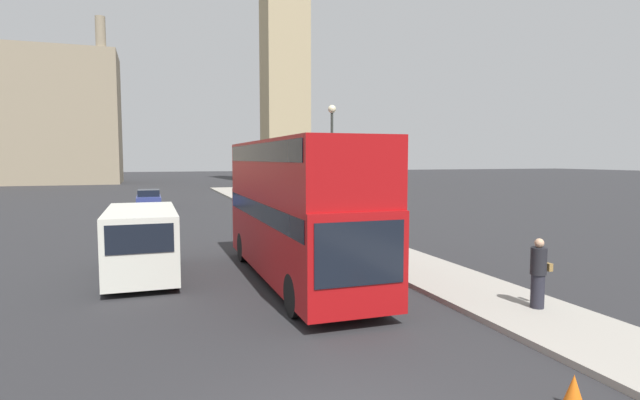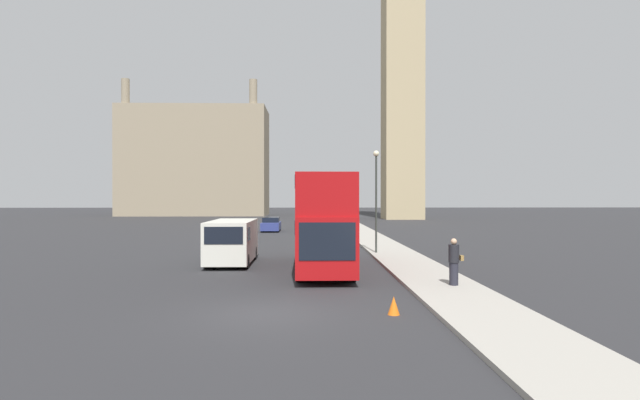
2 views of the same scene
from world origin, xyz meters
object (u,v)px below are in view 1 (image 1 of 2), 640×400
red_double_decker_bus (296,203)px  white_van (142,241)px  pedestrian (538,273)px  parked_sedan (149,199)px  street_lamp (332,154)px

red_double_decker_bus → white_van: red_double_decker_bus is taller
pedestrian → parked_sedan: (-9.39, 32.33, -0.38)m
pedestrian → parked_sedan: 33.67m
white_van → pedestrian: 12.08m
white_van → parked_sedan: bearing=89.5°
white_van → street_lamp: size_ratio=0.86×
parked_sedan → red_double_decker_bus: bearing=-80.5°
red_double_decker_bus → parked_sedan: size_ratio=2.35×
street_lamp → red_double_decker_bus: bearing=-119.9°
red_double_decker_bus → parked_sedan: bearing=99.5°
pedestrian → parked_sedan: bearing=106.2°
pedestrian → street_lamp: size_ratio=0.29×
street_lamp → parked_sedan: 22.80m
white_van → pedestrian: size_ratio=2.99×
red_double_decker_bus → street_lamp: (3.41, 5.93, 1.66)m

